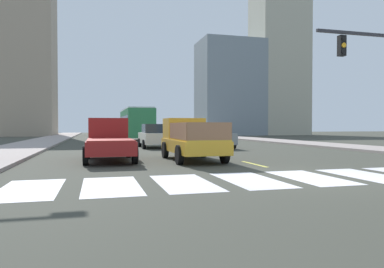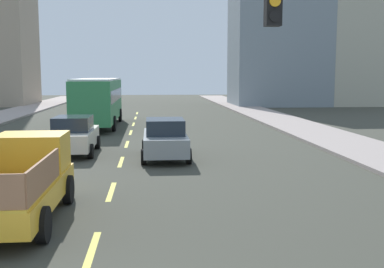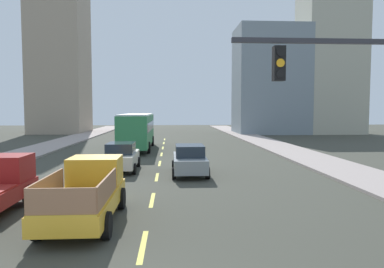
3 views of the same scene
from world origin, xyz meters
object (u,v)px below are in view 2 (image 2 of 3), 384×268
at_px(city_bus, 99,98).
at_px(sedan_near_right, 74,135).
at_px(pickup_stakebed, 20,180).
at_px(sedan_near_left, 165,139).

distance_m(city_bus, sedan_near_right, 11.56).
bearing_deg(pickup_stakebed, city_bus, 91.09).
bearing_deg(pickup_stakebed, sedan_near_right, 91.47).
bearing_deg(city_bus, sedan_near_right, -88.29).
height_order(sedan_near_right, sedan_near_left, same).
bearing_deg(sedan_near_left, pickup_stakebed, -118.32).
relative_size(city_bus, sedan_near_left, 2.45).
height_order(pickup_stakebed, sedan_near_left, pickup_stakebed).
distance_m(pickup_stakebed, sedan_near_left, 8.92).
relative_size(sedan_near_right, sedan_near_left, 1.00).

